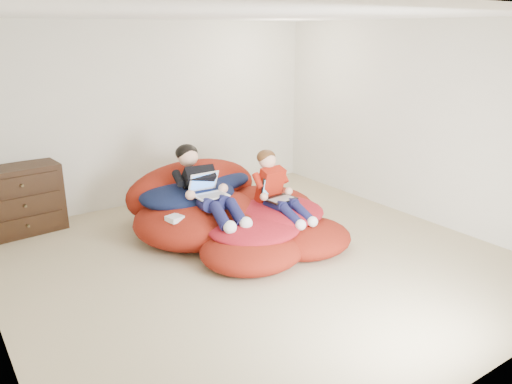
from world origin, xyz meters
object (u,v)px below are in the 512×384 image
dresser (21,200)px  beanbag_pile (229,213)px  older_boy (202,184)px  younger_boy (277,186)px  laptop_white (208,189)px  laptop_black (277,193)px

dresser → beanbag_pile: dresser is taller
dresser → older_boy: bearing=-39.6°
younger_boy → laptop_white: 0.79m
younger_boy → older_boy: bearing=146.3°
dresser → beanbag_pile: bearing=-36.0°
dresser → laptop_black: (2.43, -1.91, 0.15)m
beanbag_pile → older_boy: (-0.31, 0.06, 0.41)m
beanbag_pile → younger_boy: bearing=-46.2°
beanbag_pile → laptop_black: bearing=-47.2°
older_boy → younger_boy: 0.86m
dresser → older_boy: (1.72, -1.42, 0.26)m
older_boy → laptop_white: 0.13m
younger_boy → laptop_black: younger_boy is taller
beanbag_pile → laptop_white: bearing=-168.3°
dresser → laptop_white: bearing=-41.9°
younger_boy → laptop_white: younger_boy is taller
beanbag_pile → older_boy: size_ratio=1.82×
dresser → laptop_white: dresser is taller
beanbag_pile → laptop_white: laptop_white is taller
older_boy → laptop_white: (0.00, -0.12, -0.04)m
older_boy → younger_boy: older_boy is taller
beanbag_pile → older_boy: bearing=169.6°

